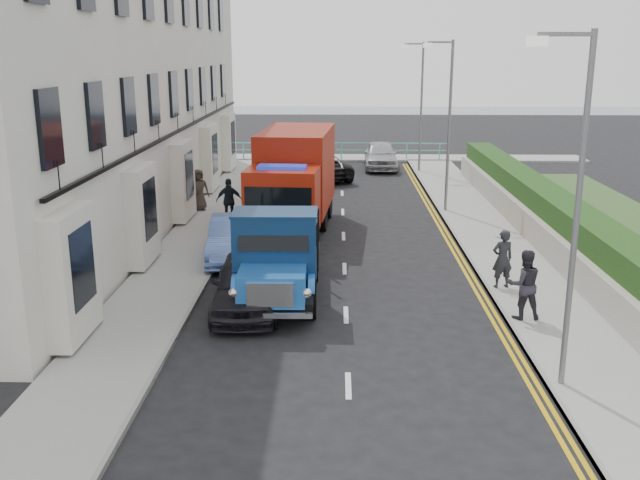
{
  "coord_description": "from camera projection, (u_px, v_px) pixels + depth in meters",
  "views": [
    {
      "loc": [
        -0.26,
        -15.27,
        6.65
      ],
      "look_at": [
        -0.73,
        4.24,
        1.4
      ],
      "focal_mm": 40.0,
      "sensor_mm": 36.0,
      "label": 1
    }
  ],
  "objects": [
    {
      "name": "lamp_near",
      "position": [
        572.0,
        195.0,
        13.39
      ],
      "size": [
        1.23,
        0.18,
        7.0
      ],
      "color": "slate",
      "rests_on": "ground"
    },
    {
      "name": "ground",
      "position": [
        347.0,
        346.0,
        16.46
      ],
      "size": [
        120.0,
        120.0,
        0.0
      ],
      "primitive_type": "plane",
      "color": "black",
      "rests_on": "ground"
    },
    {
      "name": "seafront_car_left",
      "position": [
        320.0,
        166.0,
        37.45
      ],
      "size": [
        3.78,
        5.23,
        1.32
      ],
      "primitive_type": "imported",
      "rotation": [
        0.0,
        0.0,
        3.51
      ],
      "color": "black",
      "rests_on": "ground"
    },
    {
      "name": "seafront_railing",
      "position": [
        341.0,
        151.0,
        43.53
      ],
      "size": [
        13.0,
        0.08,
        1.11
      ],
      "color": "#59B2A5",
      "rests_on": "ground"
    },
    {
      "name": "garden_east",
      "position": [
        551.0,
        220.0,
        24.75
      ],
      "size": [
        1.45,
        28.0,
        1.75
      ],
      "color": "#B2AD9E",
      "rests_on": "ground"
    },
    {
      "name": "pedestrian_west_far",
      "position": [
        199.0,
        190.0,
        29.61
      ],
      "size": [
        0.98,
        0.82,
        1.71
      ],
      "primitive_type": "imported",
      "rotation": [
        0.0,
        0.0,
        0.39
      ],
      "color": "#372F27",
      "rests_on": "pavement_west"
    },
    {
      "name": "lamp_mid",
      "position": [
        447.0,
        116.0,
        28.84
      ],
      "size": [
        1.23,
        0.18,
        7.0
      ],
      "color": "slate",
      "rests_on": "ground"
    },
    {
      "name": "lamp_far",
      "position": [
        419.0,
        99.0,
        38.49
      ],
      "size": [
        1.23,
        0.18,
        7.0
      ],
      "color": "slate",
      "rests_on": "ground"
    },
    {
      "name": "pedestrian_east_near",
      "position": [
        502.0,
        259.0,
        19.95
      ],
      "size": [
        0.68,
        0.53,
        1.67
      ],
      "primitive_type": "imported",
      "rotation": [
        0.0,
        0.0,
        3.37
      ],
      "color": "#222328",
      "rests_on": "pavement_east"
    },
    {
      "name": "sea_plane",
      "position": [
        340.0,
        115.0,
        74.38
      ],
      "size": [
        120.0,
        120.0,
        0.0
      ],
      "primitive_type": "plane",
      "color": "slate",
      "rests_on": "ground"
    },
    {
      "name": "pedestrian_east_far",
      "position": [
        524.0,
        284.0,
        17.64
      ],
      "size": [
        0.9,
        0.72,
        1.77
      ],
      "primitive_type": "imported",
      "rotation": [
        0.0,
        0.0,
        3.21
      ],
      "color": "#2C2932",
      "rests_on": "pavement_east"
    },
    {
      "name": "parked_car_rear",
      "position": [
        286.0,
        184.0,
        32.71
      ],
      "size": [
        2.07,
        4.49,
        1.27
      ],
      "primitive_type": "imported",
      "rotation": [
        0.0,
        0.0,
        -0.07
      ],
      "color": "#BCBBC1",
      "rests_on": "ground"
    },
    {
      "name": "promenade",
      "position": [
        341.0,
        158.0,
        44.44
      ],
      "size": [
        30.0,
        2.5,
        0.12
      ],
      "primitive_type": "cube",
      "color": "gray",
      "rests_on": "ground"
    },
    {
      "name": "pavement_west",
      "position": [
        197.0,
        241.0,
        25.25
      ],
      "size": [
        2.4,
        38.0,
        0.12
      ],
      "primitive_type": "cube",
      "color": "gray",
      "rests_on": "ground"
    },
    {
      "name": "parked_car_front",
      "position": [
        247.0,
        283.0,
        18.6
      ],
      "size": [
        1.94,
        4.34,
        1.45
      ],
      "primitive_type": "imported",
      "rotation": [
        0.0,
        0.0,
        0.06
      ],
      "color": "black",
      "rests_on": "ground"
    },
    {
      "name": "pedestrian_west_near",
      "position": [
        229.0,
        201.0,
        27.46
      ],
      "size": [
        1.04,
        0.49,
        1.73
      ],
      "primitive_type": "imported",
      "rotation": [
        0.0,
        0.0,
        3.21
      ],
      "color": "black",
      "rests_on": "pavement_west"
    },
    {
      "name": "red_lorry",
      "position": [
        294.0,
        179.0,
        26.3
      ],
      "size": [
        2.95,
        7.3,
        3.74
      ],
      "rotation": [
        0.0,
        0.0,
        -0.08
      ],
      "color": "black",
      "rests_on": "ground"
    },
    {
      "name": "bedford_lorry",
      "position": [
        276.0,
        263.0,
        18.77
      ],
      "size": [
        2.27,
        5.51,
        2.58
      ],
      "rotation": [
        0.0,
        0.0,
        0.01
      ],
      "color": "black",
      "rests_on": "ground"
    },
    {
      "name": "pavement_east",
      "position": [
        494.0,
        243.0,
        25.01
      ],
      "size": [
        2.6,
        38.0,
        0.12
      ],
      "primitive_type": "cube",
      "color": "gray",
      "rests_on": "ground"
    },
    {
      "name": "parked_car_mid",
      "position": [
        234.0,
        238.0,
        23.12
      ],
      "size": [
        1.76,
        4.31,
        1.39
      ],
      "primitive_type": "imported",
      "rotation": [
        0.0,
        0.0,
        0.07
      ],
      "color": "#607FCE",
      "rests_on": "ground"
    },
    {
      "name": "terrace_west",
      "position": [
        98.0,
        35.0,
        27.37
      ],
      "size": [
        6.31,
        30.2,
        14.25
      ],
      "color": "silver",
      "rests_on": "ground"
    },
    {
      "name": "seafront_car_right",
      "position": [
        381.0,
        155.0,
        40.63
      ],
      "size": [
        1.95,
        4.61,
        1.56
      ],
      "primitive_type": "imported",
      "rotation": [
        0.0,
        0.0,
        -0.02
      ],
      "color": "#AFB0B4",
      "rests_on": "ground"
    }
  ]
}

